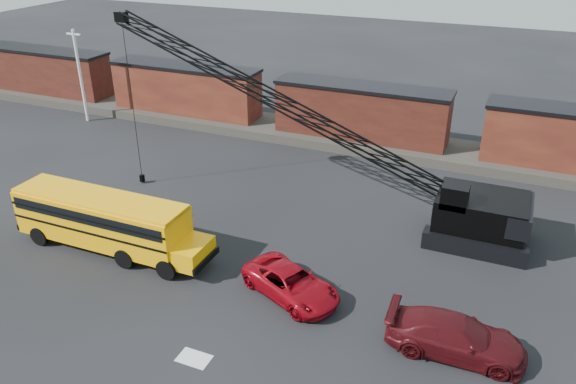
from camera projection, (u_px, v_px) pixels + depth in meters
name	position (u px, v px, depth m)	size (l,w,h in m)	color
ground	(229.00, 301.00, 27.01)	(160.00, 160.00, 0.00)	black
gravel_berm	(359.00, 140.00, 44.95)	(120.00, 5.00, 0.70)	#423D36
boxcar_west_far	(47.00, 71.00, 55.02)	(13.70, 3.10, 4.17)	#4A1E14
boxcar_west_near	(186.00, 89.00, 49.44)	(13.70, 3.10, 4.17)	#401512
boxcar_mid	(361.00, 111.00, 43.86)	(13.70, 3.10, 4.17)	#4A1E14
utility_pole	(80.00, 75.00, 48.31)	(1.40, 0.24, 8.00)	silver
snow_patch	(194.00, 358.00, 23.54)	(1.40, 0.90, 0.02)	silver
school_bus	(107.00, 221.00, 30.37)	(11.65, 2.65, 3.19)	#FFA805
red_pickup	(291.00, 283.00, 27.08)	(2.41, 5.23, 1.45)	maroon
maroon_suv	(456.00, 337.00, 23.52)	(2.36, 5.80, 1.68)	#430C10
crawler_crane	(296.00, 111.00, 32.64)	(25.32, 4.20, 11.61)	black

